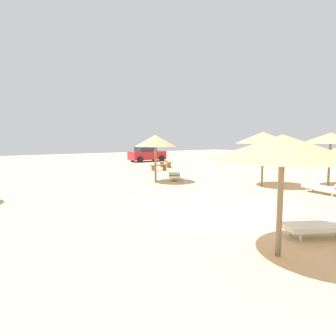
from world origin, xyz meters
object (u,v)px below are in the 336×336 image
object	(u,v)px
parasol_6	(263,138)
bench_2	(165,163)
parked_car	(147,154)
parasol_0	(282,148)
parasol_4	(331,138)
parasol_5	(155,141)
lounger_0	(323,225)
lounger_1	(326,187)
bench_1	(159,166)
lounger_5	(175,175)

from	to	relation	value
parasol_6	bench_2	distance (m)	11.23
parked_car	bench_2	bearing A→B (deg)	-106.85
parasol_0	parasol_4	xyz separation A→B (m)	(9.69, 3.45, 0.22)
parasol_6	parasol_5	bearing A→B (deg)	131.12
lounger_0	lounger_1	size ratio (longest dim) A/B	1.03
bench_1	bench_2	size ratio (longest dim) A/B	1.01
parasol_0	bench_2	size ratio (longest dim) A/B	1.95
parasol_6	parked_car	size ratio (longest dim) A/B	0.70
lounger_0	parked_car	size ratio (longest dim) A/B	0.49
parasol_0	parked_car	bearing A→B (deg)	65.43
parasol_4	lounger_1	world-z (taller)	parasol_4
parasol_5	bench_2	xyz separation A→B (m)	(5.23, 6.58, -2.00)
bench_1	parked_car	world-z (taller)	parked_car
parasol_6	lounger_5	size ratio (longest dim) A/B	1.49
parasol_0	parked_car	size ratio (longest dim) A/B	0.73
parked_car	parasol_6	bearing A→B (deg)	-100.96
lounger_0	parked_car	world-z (taller)	parked_car
bench_1	parasol_0	bearing A→B (deg)	-114.33
lounger_1	lounger_5	distance (m)	7.85
parasol_0	parasol_5	bearing A→B (deg)	71.62
lounger_5	parked_car	xyz separation A→B (m)	(5.82, 12.98, 0.51)
parasol_5	bench_1	xyz separation A→B (m)	(3.28, 4.63, -2.00)
parasol_5	parasol_6	size ratio (longest dim) A/B	0.95
lounger_1	lounger_5	size ratio (longest dim) A/B	1.02
parasol_6	lounger_0	xyz separation A→B (m)	(-5.18, -5.57, -2.21)
parasol_0	bench_1	distance (m)	16.09
parked_car	lounger_0	bearing A→B (deg)	-110.47
parasol_6	parked_car	world-z (taller)	parasol_6
parasol_4	bench_2	world-z (taller)	parasol_4
parasol_0	bench_2	xyz separation A→B (m)	(8.52, 16.50, -1.93)
lounger_5	bench_1	distance (m)	5.08
bench_1	parked_car	xyz separation A→B (m)	(3.86, 8.29, 0.48)
parasol_6	lounger_5	world-z (taller)	parasol_6
lounger_1	parasol_5	bearing A→B (deg)	120.12
lounger_1	bench_1	distance (m)	12.01
parasol_0	bench_1	bearing A→B (deg)	65.67
parasol_5	lounger_1	xyz separation A→B (m)	(4.26, -7.34, -2.02)
parasol_0	bench_1	size ratio (longest dim) A/B	1.93
parasol_6	bench_2	bearing A→B (deg)	82.57
lounger_1	parked_car	size ratio (longest dim) A/B	0.48
parasol_4	bench_1	xyz separation A→B (m)	(-3.11, 11.10, -2.15)
lounger_5	bench_2	world-z (taller)	lounger_5
parasol_5	parasol_6	xyz separation A→B (m)	(3.80, -4.35, 0.17)
lounger_1	lounger_5	xyz separation A→B (m)	(-2.93, 7.28, -0.02)
parasol_4	lounger_0	distance (m)	8.78
parasol_6	bench_2	xyz separation A→B (m)	(1.42, 10.93, -2.17)
parasol_0	bench_2	distance (m)	18.67
lounger_0	parasol_0	bearing A→B (deg)	179.98
parasol_6	bench_1	size ratio (longest dim) A/B	1.84
bench_2	parked_car	size ratio (longest dim) A/B	0.37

